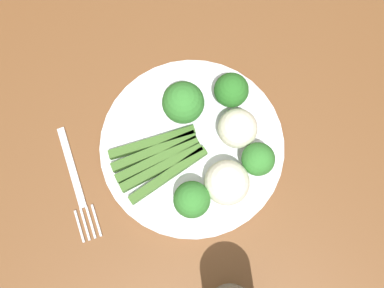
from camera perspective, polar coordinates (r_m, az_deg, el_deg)
ground_plane at (r=1.35m, az=-2.02°, el=-10.31°), size 6.00×6.00×0.02m
dining_table at (r=0.72m, az=-3.76°, el=-6.60°), size 1.27×0.97×0.72m
plate at (r=0.62m, az=-0.00°, el=-0.29°), size 0.26×0.26×0.01m
asparagus_bundle at (r=0.61m, az=-4.31°, el=-1.94°), size 0.13×0.08×0.01m
broccoli_front_left at (r=0.57m, az=-0.02°, el=-7.14°), size 0.05×0.05×0.06m
broccoli_right at (r=0.59m, az=8.45°, el=-1.95°), size 0.04×0.04×0.05m
broccoli_front at (r=0.59m, az=-1.13°, el=5.30°), size 0.06×0.06×0.07m
broccoli_outer_edge at (r=0.61m, az=5.05°, el=6.86°), size 0.05×0.05×0.06m
cauliflower_near_center at (r=0.58m, az=4.48°, el=-4.96°), size 0.06×0.06×0.06m
cauliflower_edge at (r=0.60m, az=5.86°, el=1.99°), size 0.05×0.05×0.05m
fork at (r=0.64m, az=-14.54°, el=-5.01°), size 0.07×0.16×0.00m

